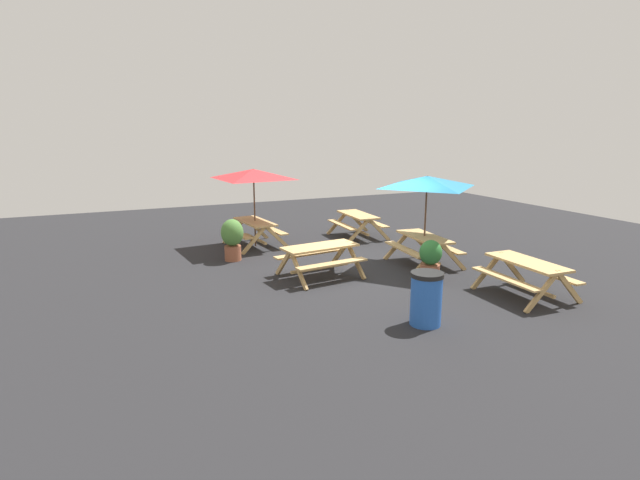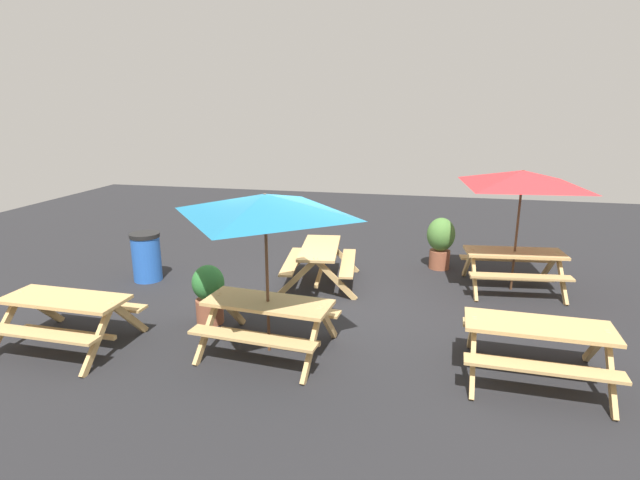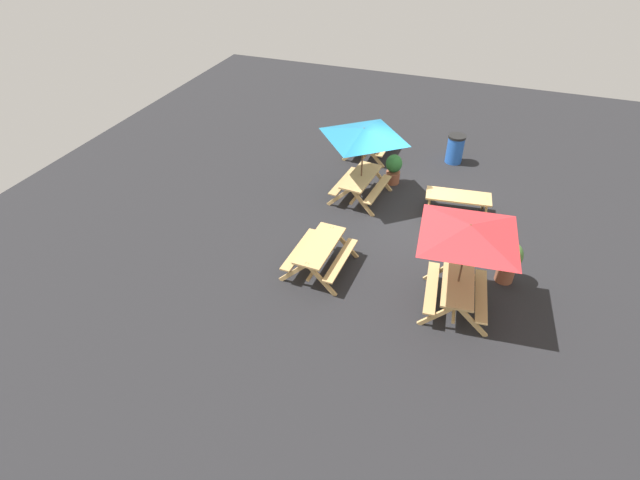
{
  "view_description": "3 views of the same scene",
  "coord_description": "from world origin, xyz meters",
  "px_view_note": "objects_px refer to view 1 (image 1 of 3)",
  "views": [
    {
      "loc": [
        -10.61,
        6.14,
        3.51
      ],
      "look_at": [
        -0.19,
        1.49,
        0.9
      ],
      "focal_mm": 28.0,
      "sensor_mm": 36.0,
      "label": 1
    },
    {
      "loc": [
        1.85,
        -7.65,
        3.45
      ],
      "look_at": [
        -0.19,
        1.49,
        0.9
      ],
      "focal_mm": 28.0,
      "sensor_mm": 36.0,
      "label": 2
    },
    {
      "loc": [
        12.38,
        1.95,
        8.18
      ],
      "look_at": [
        3.29,
        -1.4,
        0.9
      ],
      "focal_mm": 28.0,
      "sensor_mm": 36.0,
      "label": 3
    }
  ],
  "objects_px": {
    "potted_plant_1": "(232,237)",
    "picnic_table_0": "(320,254)",
    "picnic_table_4": "(254,180)",
    "picnic_table_1": "(427,188)",
    "picnic_table_2": "(358,220)",
    "potted_plant_0": "(430,259)",
    "picnic_table_3": "(526,270)",
    "trash_bin_blue": "(426,298)"
  },
  "relations": [
    {
      "from": "picnic_table_4",
      "to": "picnic_table_2",
      "type": "bearing_deg",
      "value": -99.11
    },
    {
      "from": "potted_plant_0",
      "to": "picnic_table_3",
      "type": "bearing_deg",
      "value": -143.88
    },
    {
      "from": "potted_plant_0",
      "to": "potted_plant_1",
      "type": "xyz_separation_m",
      "value": [
        3.68,
        3.69,
        0.1
      ]
    },
    {
      "from": "picnic_table_4",
      "to": "potted_plant_0",
      "type": "xyz_separation_m",
      "value": [
        -5.03,
        -2.66,
        -1.46
      ]
    },
    {
      "from": "picnic_table_0",
      "to": "picnic_table_4",
      "type": "bearing_deg",
      "value": -89.49
    },
    {
      "from": "picnic_table_4",
      "to": "potted_plant_1",
      "type": "relative_size",
      "value": 2.51
    },
    {
      "from": "trash_bin_blue",
      "to": "potted_plant_0",
      "type": "xyz_separation_m",
      "value": [
        2.1,
        -1.63,
        0.03
      ]
    },
    {
      "from": "picnic_table_3",
      "to": "picnic_table_4",
      "type": "xyz_separation_m",
      "value": [
        6.69,
        3.88,
        1.43
      ]
    },
    {
      "from": "picnic_table_1",
      "to": "picnic_table_2",
      "type": "bearing_deg",
      "value": 5.61
    },
    {
      "from": "potted_plant_1",
      "to": "potted_plant_0",
      "type": "bearing_deg",
      "value": -134.89
    },
    {
      "from": "picnic_table_0",
      "to": "trash_bin_blue",
      "type": "xyz_separation_m",
      "value": [
        -3.46,
        -0.54,
        -0.07
      ]
    },
    {
      "from": "picnic_table_4",
      "to": "potted_plant_0",
      "type": "height_order",
      "value": "picnic_table_4"
    },
    {
      "from": "picnic_table_1",
      "to": "potted_plant_0",
      "type": "distance_m",
      "value": 2.05
    },
    {
      "from": "picnic_table_0",
      "to": "potted_plant_0",
      "type": "distance_m",
      "value": 2.57
    },
    {
      "from": "picnic_table_0",
      "to": "trash_bin_blue",
      "type": "height_order",
      "value": "trash_bin_blue"
    },
    {
      "from": "picnic_table_2",
      "to": "potted_plant_0",
      "type": "xyz_separation_m",
      "value": [
        -4.83,
        0.71,
        -0.04
      ]
    },
    {
      "from": "trash_bin_blue",
      "to": "picnic_table_3",
      "type": "bearing_deg",
      "value": -81.33
    },
    {
      "from": "picnic_table_1",
      "to": "potted_plant_0",
      "type": "bearing_deg",
      "value": 155.75
    },
    {
      "from": "picnic_table_2",
      "to": "potted_plant_1",
      "type": "height_order",
      "value": "potted_plant_1"
    },
    {
      "from": "picnic_table_1",
      "to": "potted_plant_1",
      "type": "relative_size",
      "value": 2.09
    },
    {
      "from": "picnic_table_1",
      "to": "picnic_table_4",
      "type": "bearing_deg",
      "value": 47.24
    },
    {
      "from": "picnic_table_2",
      "to": "potted_plant_1",
      "type": "bearing_deg",
      "value": 107.2
    },
    {
      "from": "potted_plant_1",
      "to": "picnic_table_0",
      "type": "bearing_deg",
      "value": -146.86
    },
    {
      "from": "picnic_table_4",
      "to": "potted_plant_1",
      "type": "bearing_deg",
      "value": 136.74
    },
    {
      "from": "picnic_table_3",
      "to": "potted_plant_1",
      "type": "xyz_separation_m",
      "value": [
        5.35,
        4.91,
        0.07
      ]
    },
    {
      "from": "picnic_table_1",
      "to": "picnic_table_2",
      "type": "relative_size",
      "value": 1.26
    },
    {
      "from": "picnic_table_0",
      "to": "picnic_table_2",
      "type": "distance_m",
      "value": 4.52
    },
    {
      "from": "picnic_table_0",
      "to": "picnic_table_2",
      "type": "height_order",
      "value": "same"
    },
    {
      "from": "picnic_table_2",
      "to": "potted_plant_1",
      "type": "relative_size",
      "value": 1.66
    },
    {
      "from": "potted_plant_1",
      "to": "picnic_table_4",
      "type": "bearing_deg",
      "value": -37.41
    },
    {
      "from": "picnic_table_2",
      "to": "trash_bin_blue",
      "type": "distance_m",
      "value": 7.32
    },
    {
      "from": "picnic_table_4",
      "to": "picnic_table_3",
      "type": "bearing_deg",
      "value": -155.76
    },
    {
      "from": "picnic_table_3",
      "to": "picnic_table_4",
      "type": "bearing_deg",
      "value": 31.62
    },
    {
      "from": "picnic_table_0",
      "to": "picnic_table_3",
      "type": "xyz_separation_m",
      "value": [
        -3.02,
        -3.39,
        0.0
      ]
    },
    {
      "from": "picnic_table_0",
      "to": "potted_plant_0",
      "type": "xyz_separation_m",
      "value": [
        -1.36,
        -2.18,
        -0.04
      ]
    },
    {
      "from": "picnic_table_1",
      "to": "potted_plant_1",
      "type": "distance_m",
      "value": 5.21
    },
    {
      "from": "picnic_table_1",
      "to": "potted_plant_0",
      "type": "height_order",
      "value": "picnic_table_1"
    },
    {
      "from": "picnic_table_4",
      "to": "potted_plant_1",
      "type": "distance_m",
      "value": 2.17
    },
    {
      "from": "trash_bin_blue",
      "to": "potted_plant_1",
      "type": "height_order",
      "value": "potted_plant_1"
    },
    {
      "from": "trash_bin_blue",
      "to": "potted_plant_1",
      "type": "distance_m",
      "value": 6.14
    },
    {
      "from": "picnic_table_0",
      "to": "trash_bin_blue",
      "type": "distance_m",
      "value": 3.5
    },
    {
      "from": "picnic_table_3",
      "to": "trash_bin_blue",
      "type": "xyz_separation_m",
      "value": [
        -0.43,
        2.85,
        -0.07
      ]
    }
  ]
}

